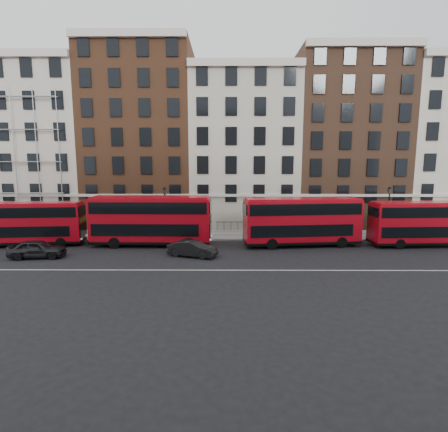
{
  "coord_description": "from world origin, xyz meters",
  "views": [
    {
      "loc": [
        -2.17,
        -26.94,
        7.87
      ],
      "look_at": [
        -2.36,
        5.0,
        3.0
      ],
      "focal_mm": 28.0,
      "sensor_mm": 36.0,
      "label": 1
    }
  ],
  "objects_px": {
    "bus_a": "(29,223)",
    "bus_d": "(424,222)",
    "bus_b": "(151,219)",
    "bus_c": "(301,220)",
    "car_rear": "(37,249)",
    "car_front": "(192,249)"
  },
  "relations": [
    {
      "from": "bus_b",
      "to": "bus_d",
      "type": "relative_size",
      "value": 1.11
    },
    {
      "from": "bus_c",
      "to": "car_front",
      "type": "height_order",
      "value": "bus_c"
    },
    {
      "from": "bus_c",
      "to": "car_rear",
      "type": "height_order",
      "value": "bus_c"
    },
    {
      "from": "bus_b",
      "to": "bus_c",
      "type": "bearing_deg",
      "value": 0.77
    },
    {
      "from": "car_rear",
      "to": "bus_c",
      "type": "bearing_deg",
      "value": -85.5
    },
    {
      "from": "bus_d",
      "to": "car_rear",
      "type": "distance_m",
      "value": 34.87
    },
    {
      "from": "bus_b",
      "to": "car_rear",
      "type": "bearing_deg",
      "value": -152.13
    },
    {
      "from": "bus_d",
      "to": "car_front",
      "type": "relative_size",
      "value": 2.44
    },
    {
      "from": "car_rear",
      "to": "car_front",
      "type": "bearing_deg",
      "value": -94.24
    },
    {
      "from": "bus_d",
      "to": "car_front",
      "type": "xyz_separation_m",
      "value": [
        -21.64,
        -3.92,
        -1.59
      ]
    },
    {
      "from": "bus_b",
      "to": "bus_d",
      "type": "bearing_deg",
      "value": 0.79
    },
    {
      "from": "bus_b",
      "to": "car_front",
      "type": "height_order",
      "value": "bus_b"
    },
    {
      "from": "bus_b",
      "to": "car_rear",
      "type": "height_order",
      "value": "bus_b"
    },
    {
      "from": "bus_a",
      "to": "bus_d",
      "type": "xyz_separation_m",
      "value": [
        37.64,
        0.0,
        0.04
      ]
    },
    {
      "from": "bus_b",
      "to": "bus_c",
      "type": "relative_size",
      "value": 1.02
    },
    {
      "from": "bus_b",
      "to": "car_rear",
      "type": "xyz_separation_m",
      "value": [
        -8.6,
        -4.4,
        -1.78
      ]
    },
    {
      "from": "bus_a",
      "to": "bus_d",
      "type": "distance_m",
      "value": 37.64
    },
    {
      "from": "bus_a",
      "to": "car_front",
      "type": "relative_size",
      "value": 2.41
    },
    {
      "from": "bus_b",
      "to": "car_rear",
      "type": "relative_size",
      "value": 2.53
    },
    {
      "from": "bus_c",
      "to": "car_rear",
      "type": "distance_m",
      "value": 23.38
    },
    {
      "from": "car_front",
      "to": "bus_b",
      "type": "bearing_deg",
      "value": 65.67
    },
    {
      "from": "car_rear",
      "to": "bus_d",
      "type": "bearing_deg",
      "value": -89.12
    }
  ]
}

